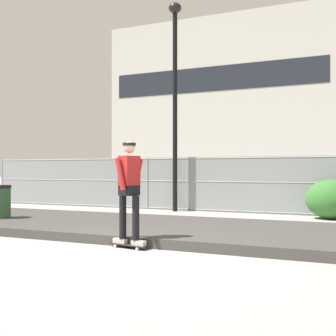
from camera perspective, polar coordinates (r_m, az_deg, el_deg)
name	(u,v)px	position (r m, az deg, el deg)	size (l,w,h in m)	color
ground_plane	(113,255)	(7.80, -6.90, -10.76)	(120.00, 120.00, 0.00)	gray
gravel_berm	(178,230)	(10.17, 1.23, -7.73)	(16.18, 3.94, 0.19)	#3D3A38
skateboard	(129,245)	(8.38, -4.89, -9.62)	(0.82, 0.34, 0.07)	black
skater	(129,185)	(8.27, -4.89, -2.17)	(0.73, 0.61, 1.87)	#B2ADA8
chain_fence	(242,185)	(15.05, 9.24, -2.07)	(20.88, 0.06, 1.85)	gray
street_lamp	(175,82)	(15.76, 0.89, 10.71)	(0.44, 0.44, 7.13)	black
parked_car_near	(188,184)	(18.42, 2.52, -2.01)	(4.53, 2.21, 1.66)	#B7BABF
library_building	(229,106)	(51.37, 7.70, 7.78)	(24.06, 10.54, 17.04)	#B2AFA8
shrub_left	(332,199)	(13.87, 19.86, -3.72)	(1.48, 1.21, 1.14)	#336B2D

